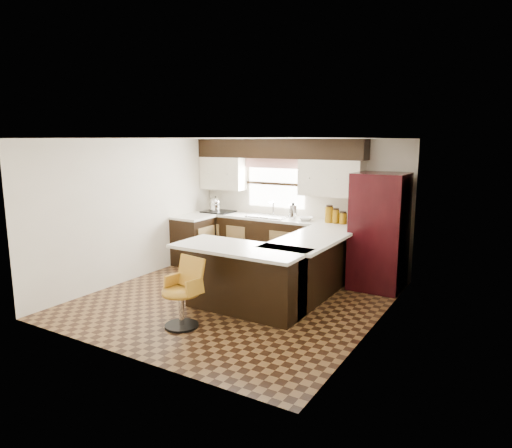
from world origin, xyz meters
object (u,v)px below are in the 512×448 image
Objects in this scene: refrigerator at (379,231)px; bar_chair at (181,293)px; peninsula_return at (245,280)px; peninsula_long at (308,269)px.

refrigerator reaches higher than bar_chair.
peninsula_return is 0.98m from bar_chair.
bar_chair is (-1.71, -2.87, -0.49)m from refrigerator.
refrigerator is at bearing 56.60° from peninsula_return.
peninsula_long and bar_chair have the same top height.
peninsula_long is at bearing 72.71° from bar_chair.
refrigerator reaches higher than peninsula_long.
peninsula_long is 1.36m from refrigerator.
refrigerator is 2.08× the size of bar_chair.
peninsula_return is at bearing 74.86° from bar_chair.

